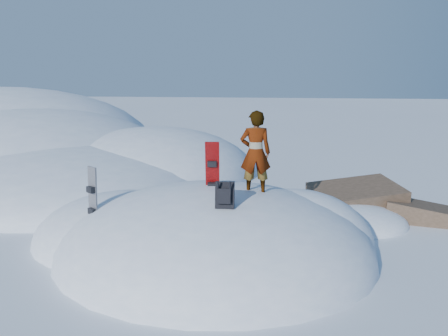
# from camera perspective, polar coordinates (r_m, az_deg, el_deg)

# --- Properties ---
(ground) EXTENTS (120.00, 120.00, 0.00)m
(ground) POSITION_cam_1_polar(r_m,az_deg,el_deg) (9.84, -1.28, -11.05)
(ground) COLOR white
(ground) RESTS_ON ground
(snow_mound) EXTENTS (8.00, 6.00, 3.00)m
(snow_mound) POSITION_cam_1_polar(r_m,az_deg,el_deg) (10.08, -2.07, -10.46)
(snow_mound) COLOR white
(snow_mound) RESTS_ON ground
(snow_ridge) EXTENTS (21.50, 18.50, 6.40)m
(snow_ridge) POSITION_cam_1_polar(r_m,az_deg,el_deg) (22.49, -24.68, 1.24)
(snow_ridge) COLOR white
(snow_ridge) RESTS_ON ground
(rock_outcrop) EXTENTS (4.68, 4.41, 1.68)m
(rock_outcrop) POSITION_cam_1_polar(r_m,az_deg,el_deg) (12.79, 17.55, -5.95)
(rock_outcrop) COLOR brown
(rock_outcrop) RESTS_ON ground
(snowboard_red) EXTENTS (0.33, 0.29, 1.62)m
(snowboard_red) POSITION_cam_1_polar(r_m,az_deg,el_deg) (9.55, -1.52, -1.15)
(snowboard_red) COLOR red
(snowboard_red) RESTS_ON snow_mound
(snowboard_dark) EXTENTS (0.30, 0.29, 1.60)m
(snowboard_dark) POSITION_cam_1_polar(r_m,az_deg,el_deg) (9.83, -16.79, -4.33)
(snowboard_dark) COLOR black
(snowboard_dark) RESTS_ON snow_mound
(backpack) EXTENTS (0.39, 0.44, 0.60)m
(backpack) POSITION_cam_1_polar(r_m,az_deg,el_deg) (8.33, 0.10, -3.55)
(backpack) COLOR black
(backpack) RESTS_ON snow_mound
(gear_pile) EXTENTS (0.76, 0.58, 0.21)m
(gear_pile) POSITION_cam_1_polar(r_m,az_deg,el_deg) (8.73, -17.11, -14.10)
(gear_pile) COLOR black
(gear_pile) RESTS_ON ground
(person) EXTENTS (0.69, 0.50, 1.78)m
(person) POSITION_cam_1_polar(r_m,az_deg,el_deg) (9.19, 4.13, 2.00)
(person) COLOR slate
(person) RESTS_ON snow_mound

